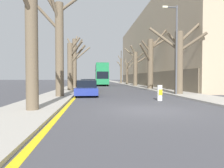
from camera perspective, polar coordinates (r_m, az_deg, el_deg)
name	(u,v)px	position (r m, az deg, el deg)	size (l,w,h in m)	color
ground_plane	(148,110)	(9.93, 10.28, -7.41)	(300.00, 300.00, 0.00)	#424247
sidewalk_left	(82,83)	(59.53, -8.50, 0.29)	(2.95, 120.00, 0.12)	#A39E93
sidewalk_right	(121,83)	(60.04, 2.54, 0.33)	(2.95, 120.00, 0.12)	#A39E93
building_facade_right	(163,50)	(44.26, 14.39, 9.30)	(10.08, 47.95, 14.86)	tan
kerb_line_stripe	(88,83)	(59.47, -6.91, 0.25)	(0.24, 120.00, 0.01)	yellow
street_tree_left_0	(30,23)	(10.03, -22.32, 15.85)	(1.82, 4.42, 8.64)	brown
street_tree_left_1	(59,45)	(16.60, -14.96, 10.82)	(3.29, 1.88, 9.11)	brown
street_tree_left_2	(71,65)	(24.39, -11.61, 5.38)	(2.24, 2.07, 6.41)	brown
street_tree_left_3	(75,61)	(30.94, -10.53, 6.48)	(3.63, 3.45, 8.33)	brown
street_tree_right_0	(179,58)	(19.56, 18.56, 7.00)	(4.91, 2.96, 6.99)	brown
street_tree_right_1	(151,61)	(28.10, 11.02, 6.55)	(4.20, 3.01, 8.13)	brown
street_tree_right_2	(135,66)	(37.68, 6.65, 5.07)	(3.67, 3.67, 8.02)	brown
street_tree_right_3	(127,72)	(46.38, 4.42, 3.44)	(2.15, 2.42, 6.69)	brown
street_tree_right_4	(121,70)	(55.97, 2.57, 4.15)	(1.50, 2.56, 9.08)	brown
double_decker_bus	(101,73)	(42.03, -3.06, 3.02)	(2.45, 10.76, 4.41)	#1E7F47
parked_car_0	(87,88)	(17.80, -7.17, -1.25)	(1.89, 4.34, 1.36)	navy
parked_car_1	(88,86)	(23.25, -6.78, -0.47)	(1.81, 4.56, 1.42)	olive
parked_car_2	(89,84)	(29.12, -6.53, -0.03)	(1.88, 4.27, 1.41)	#4C5156
lamp_post	(175,46)	(18.81, 17.68, 10.39)	(1.40, 0.20, 7.93)	#4C4F54
traffic_bollard	(160,93)	(14.16, 13.49, -2.49)	(0.34, 0.36, 1.08)	white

